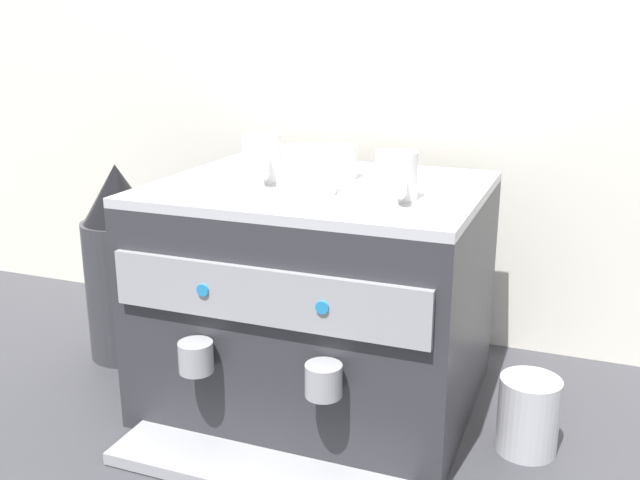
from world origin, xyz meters
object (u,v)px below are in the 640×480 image
(ceramic_bowl_1, at_px, (309,157))
(coffee_grinder, at_px, (123,266))
(ceramic_bowl_0, at_px, (307,182))
(ceramic_cup_0, at_px, (397,176))
(espresso_machine, at_px, (319,296))
(ceramic_cup_1, at_px, (263,158))
(ceramic_cup_2, at_px, (334,161))
(milk_pitcher, at_px, (528,415))

(ceramic_bowl_1, relative_size, coffee_grinder, 0.29)
(ceramic_bowl_0, bearing_deg, ceramic_cup_0, 3.93)
(espresso_machine, bearing_deg, ceramic_cup_1, -173.36)
(ceramic_bowl_0, xyz_separation_m, coffee_grinder, (-0.46, 0.11, -0.24))
(espresso_machine, height_order, ceramic_bowl_1, ceramic_bowl_1)
(ceramic_bowl_1, bearing_deg, ceramic_cup_2, -44.99)
(ceramic_bowl_1, bearing_deg, espresso_machine, -61.67)
(ceramic_cup_2, relative_size, coffee_grinder, 0.24)
(ceramic_cup_2, height_order, coffee_grinder, ceramic_cup_2)
(ceramic_bowl_0, distance_m, coffee_grinder, 0.53)
(coffee_grinder, bearing_deg, ceramic_cup_1, -6.74)
(ceramic_cup_1, xyz_separation_m, ceramic_bowl_1, (0.03, 0.16, -0.02))
(ceramic_bowl_1, bearing_deg, milk_pitcher, -22.04)
(ceramic_cup_1, bearing_deg, espresso_machine, 6.64)
(ceramic_cup_1, relative_size, ceramic_bowl_0, 1.08)
(ceramic_cup_0, distance_m, ceramic_bowl_1, 0.32)
(ceramic_cup_1, bearing_deg, ceramic_bowl_0, -30.32)
(espresso_machine, distance_m, ceramic_cup_1, 0.27)
(ceramic_cup_0, relative_size, ceramic_cup_1, 0.98)
(espresso_machine, height_order, ceramic_cup_2, ceramic_cup_2)
(ceramic_cup_0, distance_m, ceramic_cup_2, 0.20)
(ceramic_bowl_0, relative_size, ceramic_bowl_1, 0.82)
(ceramic_cup_1, height_order, coffee_grinder, ceramic_cup_1)
(espresso_machine, relative_size, coffee_grinder, 1.39)
(ceramic_cup_2, xyz_separation_m, ceramic_bowl_0, (0.00, -0.14, -0.01))
(ceramic_cup_1, xyz_separation_m, milk_pitcher, (0.49, -0.03, -0.39))
(ceramic_cup_1, relative_size, ceramic_bowl_1, 0.89)
(ceramic_cup_0, height_order, coffee_grinder, ceramic_cup_0)
(ceramic_cup_1, distance_m, milk_pitcher, 0.63)
(ceramic_cup_1, relative_size, milk_pitcher, 0.82)
(espresso_machine, bearing_deg, ceramic_cup_0, -22.78)
(ceramic_cup_1, distance_m, ceramic_bowl_0, 0.13)
(ceramic_cup_0, bearing_deg, ceramic_cup_2, 140.17)
(ceramic_cup_0, height_order, milk_pitcher, ceramic_cup_0)
(espresso_machine, distance_m, ceramic_cup_2, 0.25)
(ceramic_bowl_0, relative_size, coffee_grinder, 0.24)
(ceramic_cup_0, xyz_separation_m, ceramic_cup_1, (-0.26, 0.05, 0.00))
(ceramic_cup_2, distance_m, ceramic_bowl_0, 0.14)
(milk_pitcher, bearing_deg, ceramic_cup_2, 164.72)
(milk_pitcher, bearing_deg, ceramic_cup_1, 176.24)
(ceramic_cup_0, bearing_deg, coffee_grinder, 171.10)
(ceramic_cup_0, relative_size, coffee_grinder, 0.25)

